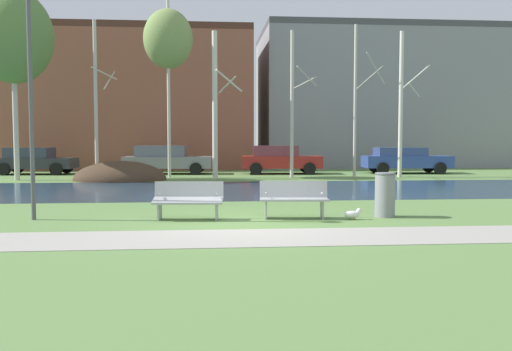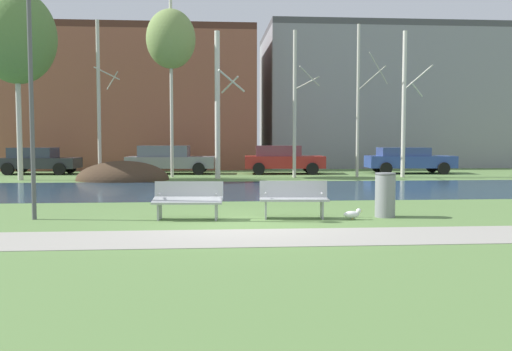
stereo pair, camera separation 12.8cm
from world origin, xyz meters
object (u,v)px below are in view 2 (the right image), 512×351
object	(u,v)px
bench_right	(294,198)
seagull	(353,214)
bench_left	(188,199)
parked_hatch_third_red	(283,159)
parked_sedan_second_grey	(169,159)
parked_van_nearest_dark	(38,160)
streetlamp	(30,59)
parked_wagon_fourth_blue	(408,159)
trash_bin	(385,194)

from	to	relation	value
bench_right	seagull	size ratio (longest dim) A/B	3.67
bench_left	parked_hatch_third_red	size ratio (longest dim) A/B	0.38
seagull	parked_sedan_second_grey	xyz separation A→B (m)	(-5.51, 17.24, 0.66)
parked_sedan_second_grey	bench_left	bearing A→B (deg)	-84.13
parked_van_nearest_dark	parked_sedan_second_grey	xyz separation A→B (m)	(6.91, -0.28, 0.05)
seagull	streetlamp	size ratio (longest dim) A/B	0.08
parked_hatch_third_red	parked_wagon_fourth_blue	distance (m)	6.80
bench_right	parked_sedan_second_grey	bearing A→B (deg)	103.95
bench_right	trash_bin	distance (m)	2.20
parked_van_nearest_dark	parked_wagon_fourth_blue	world-z (taller)	parked_van_nearest_dark
bench_left	parked_van_nearest_dark	bearing A→B (deg)	116.71
bench_left	streetlamp	world-z (taller)	streetlamp
bench_left	streetlamp	size ratio (longest dim) A/B	0.30
trash_bin	seagull	bearing A→B (deg)	-156.45
bench_right	trash_bin	bearing A→B (deg)	0.96
bench_left	parked_van_nearest_dark	world-z (taller)	parked_van_nearest_dark
streetlamp	parked_hatch_third_red	size ratio (longest dim) A/B	1.28
parked_van_nearest_dark	parked_sedan_second_grey	bearing A→B (deg)	-2.36
bench_left	parked_wagon_fourth_blue	distance (m)	19.67
seagull	parked_van_nearest_dark	world-z (taller)	parked_van_nearest_dark
streetlamp	bench_left	bearing A→B (deg)	-4.55
parked_van_nearest_dark	parked_sedan_second_grey	distance (m)	6.91
parked_sedan_second_grey	seagull	bearing A→B (deg)	-72.27
bench_right	parked_hatch_third_red	world-z (taller)	parked_hatch_third_red
bench_left	bench_right	bearing A→B (deg)	0.00
trash_bin	parked_van_nearest_dark	size ratio (longest dim) A/B	0.26
parked_hatch_third_red	parked_wagon_fourth_blue	size ratio (longest dim) A/B	0.92
parked_van_nearest_dark	parked_wagon_fourth_blue	xyz separation A→B (m)	(19.74, -0.94, 0.01)
streetlamp	parked_sedan_second_grey	bearing A→B (deg)	83.79
trash_bin	streetlamp	world-z (taller)	streetlamp
parked_van_nearest_dark	parked_hatch_third_red	world-z (taller)	parked_hatch_third_red
parked_sedan_second_grey	parked_wagon_fourth_blue	size ratio (longest dim) A/B	1.01
bench_left	trash_bin	world-z (taller)	trash_bin
bench_right	streetlamp	world-z (taller)	streetlamp
bench_right	streetlamp	distance (m)	6.81
parked_hatch_third_red	parked_wagon_fourth_blue	world-z (taller)	parked_hatch_third_red
bench_left	seagull	size ratio (longest dim) A/B	3.67
streetlamp	seagull	bearing A→B (deg)	-4.92
parked_wagon_fourth_blue	parked_hatch_third_red	bearing A→B (deg)	178.05
bench_right	seagull	distance (m)	1.40
bench_right	parked_sedan_second_grey	size ratio (longest dim) A/B	0.35
parked_hatch_third_red	parked_wagon_fourth_blue	bearing A→B (deg)	-1.95
seagull	streetlamp	bearing A→B (deg)	175.08
streetlamp	parked_sedan_second_grey	size ratio (longest dim) A/B	1.16
parked_sedan_second_grey	bench_right	bearing A→B (deg)	-76.05
trash_bin	parked_sedan_second_grey	bearing A→B (deg)	110.78
parked_van_nearest_dark	streetlamp	bearing A→B (deg)	-73.21
parked_van_nearest_dark	parked_sedan_second_grey	world-z (taller)	parked_sedan_second_grey
trash_bin	parked_van_nearest_dark	distance (m)	21.70
seagull	parked_van_nearest_dark	distance (m)	21.49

